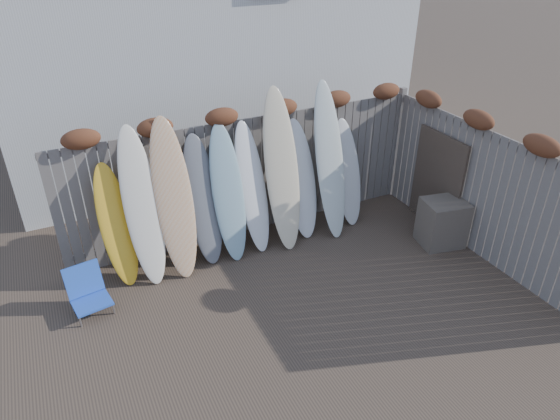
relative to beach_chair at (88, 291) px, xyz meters
name	(u,v)px	position (x,y,z in m)	size (l,w,h in m)	color
ground	(319,313)	(2.76, -1.47, -0.30)	(80.00, 80.00, 0.00)	#493A2D
back_fence	(251,166)	(2.82, 0.92, 0.89)	(6.05, 0.28, 2.24)	slate
right_fence	(485,187)	(5.76, -1.22, 0.85)	(0.28, 4.40, 2.24)	slate
house	(191,0)	(3.26, 5.03, 2.90)	(8.50, 5.50, 6.33)	silver
beach_chair	(88,291)	(0.00, 0.00, 0.00)	(0.55, 0.58, 0.64)	blue
wooden_crate	(442,223)	(5.42, -0.84, 0.09)	(0.67, 0.55, 0.78)	brown
lattice_panel	(437,181)	(5.69, -0.30, 0.53)	(0.05, 1.11, 1.66)	brown
surfboard_0	(116,226)	(0.57, 0.53, 0.59)	(0.46, 0.07, 1.84)	yellow
surfboard_1	(142,207)	(0.95, 0.47, 0.83)	(0.50, 0.07, 2.34)	white
surfboard_2	(174,199)	(1.41, 0.44, 0.86)	(0.55, 0.07, 2.40)	#F3CC87
surfboard_3	(203,200)	(1.86, 0.54, 0.68)	(0.51, 0.07, 2.03)	slate
surfboard_4	(228,194)	(2.25, 0.47, 0.74)	(0.49, 0.07, 2.16)	#90B6C1
surfboard_5	(252,188)	(2.66, 0.51, 0.72)	(0.45, 0.07, 2.11)	white
surfboard_6	(282,170)	(3.15, 0.45, 0.95)	(0.54, 0.07, 2.60)	beige
surfboard_7	(300,180)	(3.53, 0.53, 0.67)	(0.53, 0.07, 2.00)	white
surfboard_8	(330,161)	(4.00, 0.41, 0.95)	(0.48, 0.07, 2.60)	silver
surfboard_9	(347,173)	(4.44, 0.53, 0.60)	(0.50, 0.07, 1.87)	silver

